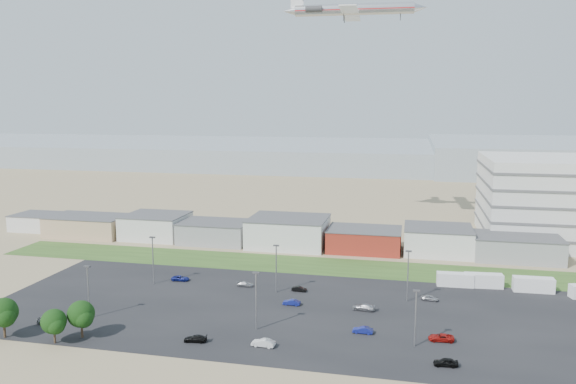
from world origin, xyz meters
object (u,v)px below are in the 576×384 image
(parked_car_2, at_px, (446,362))
(parked_car_9, at_px, (180,278))
(parked_car_10, at_px, (48,321))
(parked_car_7, at_px, (292,302))
(parked_car_1, at_px, (363,330))
(parked_car_12, at_px, (364,307))
(parked_car_3, at_px, (195,339))
(parked_car_8, at_px, (430,298))
(parked_car_0, at_px, (441,338))
(box_trailer_a, at_px, (455,280))
(parked_car_13, at_px, (263,343))
(airliner, at_px, (354,9))
(parked_car_6, at_px, (245,284))
(parked_car_11, at_px, (299,289))

(parked_car_2, xyz_separation_m, parked_car_9, (-57.71, 31.41, -0.07))
(parked_car_10, bearing_deg, parked_car_7, -66.87)
(parked_car_1, xyz_separation_m, parked_car_12, (-0.81, 11.46, 0.04))
(parked_car_10, xyz_separation_m, parked_car_12, (56.44, 20.01, 0.05))
(parked_car_3, distance_m, parked_car_8, 49.82)
(parked_car_2, xyz_separation_m, parked_car_7, (-29.15, 21.25, -0.05))
(parked_car_1, bearing_deg, parked_car_0, 90.52)
(parked_car_1, xyz_separation_m, parked_car_10, (-57.26, -8.55, -0.00))
(parked_car_3, bearing_deg, parked_car_7, 143.69)
(parked_car_8, distance_m, parked_car_12, 15.51)
(box_trailer_a, distance_m, parked_car_1, 35.98)
(parked_car_9, bearing_deg, parked_car_0, -113.62)
(parked_car_8, bearing_deg, parked_car_2, -168.89)
(parked_car_0, bearing_deg, parked_car_1, -95.64)
(parked_car_13, bearing_deg, parked_car_10, -86.78)
(airliner, distance_m, parked_car_9, 100.48)
(box_trailer_a, bearing_deg, parked_car_13, -132.21)
(parked_car_6, xyz_separation_m, parked_car_9, (-15.93, 0.77, 0.03))
(parked_car_0, xyz_separation_m, parked_car_10, (-70.73, -8.18, -0.01))
(parked_car_13, bearing_deg, parked_car_9, -133.27)
(parked_car_6, relative_size, parked_car_12, 0.84)
(parked_car_7, xyz_separation_m, parked_car_13, (-0.42, -20.49, 0.07))
(parked_car_6, distance_m, parked_car_8, 40.14)
(parked_car_2, height_order, parked_car_6, parked_car_2)
(box_trailer_a, xyz_separation_m, parked_car_3, (-45.53, -41.16, -0.91))
(box_trailer_a, distance_m, parked_car_3, 61.38)
(box_trailer_a, xyz_separation_m, parked_car_6, (-45.88, -10.60, -0.95))
(box_trailer_a, height_order, parked_car_6, box_trailer_a)
(parked_car_3, relative_size, parked_car_11, 1.21)
(parked_car_0, bearing_deg, parked_car_2, -2.48)
(parked_car_9, relative_size, parked_car_13, 1.04)
(airliner, relative_size, parked_car_6, 12.13)
(parked_car_7, distance_m, parked_car_11, 8.70)
(parked_car_1, distance_m, parked_car_7, 19.08)
(parked_car_7, height_order, parked_car_13, parked_car_13)
(box_trailer_a, distance_m, parked_car_13, 52.66)
(parked_car_7, relative_size, parked_car_12, 0.81)
(parked_car_0, relative_size, parked_car_9, 1.06)
(airliner, distance_m, parked_car_12, 102.81)
(parked_car_7, bearing_deg, parked_car_10, -63.22)
(parked_car_9, bearing_deg, airliner, -29.11)
(parked_car_6, height_order, parked_car_7, parked_car_7)
(parked_car_10, bearing_deg, parked_car_8, -69.77)
(parked_car_1, bearing_deg, parked_car_6, -124.28)
(box_trailer_a, xyz_separation_m, parked_car_9, (-61.82, -9.83, -0.92))
(airliner, xyz_separation_m, parked_car_11, (-3.73, -66.61, -69.45))
(parked_car_12, bearing_deg, box_trailer_a, 143.88)
(parked_car_8, xyz_separation_m, parked_car_13, (-27.93, -29.31, 0.07))
(parked_car_8, bearing_deg, box_trailer_a, -19.26)
(parked_car_1, relative_size, parked_car_9, 0.88)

